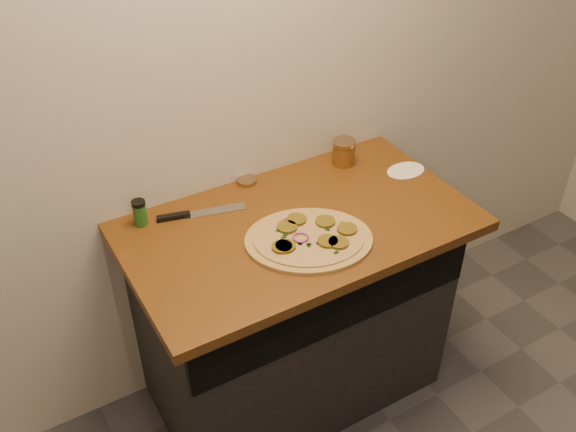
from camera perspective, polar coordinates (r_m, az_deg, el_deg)
cabinet at (r=2.53m, az=0.45°, el=-8.60°), size 1.10×0.60×0.86m
countertop at (r=2.21m, az=0.90°, el=-0.85°), size 1.20×0.70×0.04m
pizza at (r=2.11m, az=1.86°, el=-2.02°), size 0.55×0.55×0.03m
chefs_knife at (r=2.25m, az=-8.43°, el=0.18°), size 0.31×0.10×0.02m
mason_jar_lid at (r=2.40m, az=-3.68°, el=3.14°), size 0.08×0.08×0.02m
salsa_jar at (r=2.49m, az=4.98°, el=5.69°), size 0.09×0.09×0.10m
spice_shaker at (r=2.22m, az=-13.04°, el=0.29°), size 0.05×0.05×0.09m
flour_spill at (r=2.50m, az=10.42°, el=4.01°), size 0.16×0.16×0.00m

